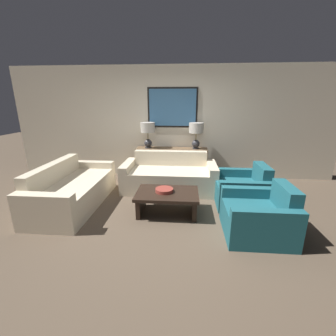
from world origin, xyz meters
The scene contains 11 objects.
ground_plane centered at (0.00, 0.00, 0.00)m, with size 20.00×20.00×0.00m, color brown.
back_wall centered at (0.00, 2.36, 1.33)m, with size 7.81×0.12×2.65m.
console_table centered at (0.00, 2.08, 0.38)m, with size 1.68×0.40×0.77m.
table_lamp_left centered at (-0.57, 2.08, 1.17)m, with size 0.33×0.33×0.60m.
table_lamp_right centered at (0.57, 2.08, 1.17)m, with size 0.33×0.33×0.60m.
couch_by_back_wall centered at (0.00, 1.40, 0.28)m, with size 1.96×0.90×0.78m.
couch_by_side centered at (-1.71, 0.49, 0.28)m, with size 0.90×1.96×0.78m.
coffee_table centered at (0.04, 0.30, 0.28)m, with size 1.04×0.70×0.39m.
decorative_bowl centered at (-0.01, 0.31, 0.42)m, with size 0.30×0.30×0.06m.
armchair_near_back_wall centered at (1.40, 0.80, 0.27)m, with size 0.90×0.90×0.75m.
armchair_near_camera centered at (1.40, -0.21, 0.27)m, with size 0.90×0.90×0.75m.
Camera 1 is at (0.34, -3.16, 1.85)m, focal length 24.00 mm.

